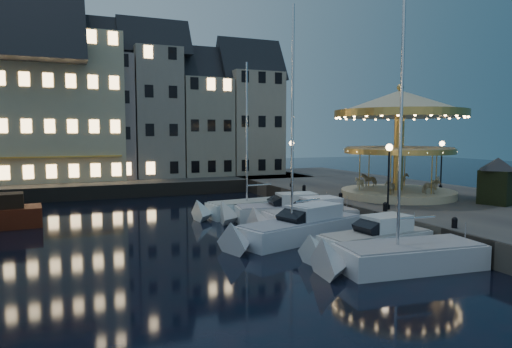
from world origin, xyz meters
name	(u,v)px	position (x,y,z in m)	size (l,w,h in m)	color
ground	(294,243)	(0.00, 0.00, 0.00)	(160.00, 160.00, 0.00)	black
quay_east	(416,202)	(14.00, 6.00, 0.65)	(16.00, 56.00, 1.30)	#474442
quay_north	(105,185)	(-8.00, 28.00, 0.65)	(44.00, 12.00, 1.30)	#474442
quaywall_e	(330,209)	(6.00, 6.00, 0.65)	(0.15, 44.00, 1.30)	#47423A
quaywall_n	(132,191)	(-6.00, 22.00, 0.65)	(48.00, 0.15, 1.30)	#47423A
streetlamp_b	(389,167)	(7.20, 1.00, 4.02)	(0.44, 0.44, 4.17)	black
streetlamp_c	(292,157)	(7.20, 14.50, 4.02)	(0.44, 0.44, 4.17)	black
streetlamp_d	(442,158)	(18.50, 8.00, 4.02)	(0.44, 0.44, 4.17)	black
bollard_a	(455,222)	(6.60, -5.00, 1.60)	(0.30, 0.30, 0.57)	black
bollard_b	(385,206)	(6.60, 0.50, 1.60)	(0.30, 0.30, 0.57)	black
bollard_c	(341,196)	(6.60, 5.50, 1.60)	(0.30, 0.30, 0.57)	black
bollard_d	(304,188)	(6.60, 11.00, 1.60)	(0.30, 0.30, 0.57)	black
townhouse_nb	(39,113)	(-14.05, 30.00, 8.28)	(6.16, 8.00, 13.80)	slate
townhouse_nc	(101,109)	(-8.00, 30.00, 8.78)	(6.82, 8.00, 14.80)	gray
townhouse_nd	(155,105)	(-2.25, 30.00, 9.28)	(5.50, 8.00, 15.80)	gray
townhouse_ne	(201,119)	(3.20, 30.00, 7.78)	(6.16, 8.00, 12.80)	gray
townhouse_nf	(249,116)	(9.25, 30.00, 8.28)	(6.82, 8.00, 13.80)	tan
hotel_corner	(39,98)	(-14.00, 30.00, 9.78)	(17.60, 9.00, 16.80)	beige
motorboat_a	(399,258)	(2.02, -6.26, 0.54)	(7.80, 3.29, 12.95)	silver
motorboat_b	(369,243)	(2.28, -3.73, 0.64)	(7.14, 2.62, 2.15)	silver
motorboat_c	(297,229)	(0.43, 0.52, 0.68)	(9.23, 4.93, 12.35)	silver
motorboat_d	(306,218)	(2.56, 3.36, 0.64)	(7.16, 2.37, 2.15)	white
motorboat_e	(279,212)	(1.98, 6.10, 0.64)	(8.04, 3.44, 2.15)	silver
motorboat_f	(249,209)	(0.75, 8.83, 0.53)	(8.43, 3.02, 11.14)	silver
carousel	(400,123)	(11.66, 5.41, 6.92)	(9.74, 9.74, 8.53)	tan
ticket_kiosk	(498,173)	(15.48, -0.12, 3.46)	(3.10, 3.10, 3.63)	black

